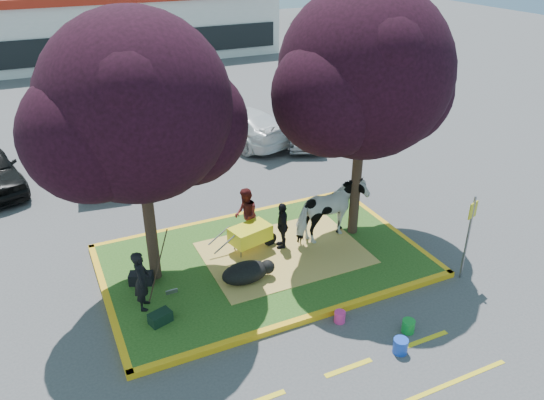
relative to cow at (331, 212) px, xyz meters
name	(u,v)px	position (x,y,z in m)	size (l,w,h in m)	color
ground	(264,263)	(-2.09, -0.13, -1.02)	(90.00, 90.00, 0.00)	#424244
median_island	(264,261)	(-2.09, -0.13, -0.95)	(8.00, 5.00, 0.15)	#214B17
curb_near	(310,318)	(-2.09, -2.71, -0.95)	(8.30, 0.16, 0.15)	#F5B014
curb_far	(229,218)	(-2.09, 2.45, -0.95)	(8.30, 0.16, 0.15)	#F5B014
curb_left	(108,301)	(-6.17, -0.13, -0.95)	(0.16, 5.30, 0.15)	#F5B014
curb_right	(389,228)	(1.99, -0.13, -0.95)	(0.16, 5.30, 0.15)	#F5B014
straw_bedding	(284,253)	(-1.49, -0.13, -0.87)	(4.20, 3.00, 0.01)	#D8B959
tree_purple_left	(138,116)	(-4.87, 0.25, 3.34)	(5.06, 4.20, 6.51)	black
tree_purple_right	(365,80)	(0.83, 0.05, 3.54)	(5.30, 4.40, 6.82)	black
fire_lane_stripe_b	(348,368)	(-2.09, -4.33, -1.02)	(1.10, 0.12, 0.01)	yellow
fire_lane_stripe_c	(427,339)	(-0.09, -4.33, -1.02)	(1.10, 0.12, 0.01)	yellow
retail_building	(123,22)	(-0.09, 27.86, 1.23)	(20.40, 8.40, 4.40)	silver
cow	(331,212)	(0.00, 0.00, 0.00)	(0.94, 2.06, 1.74)	white
calf	(245,273)	(-2.93, -0.88, -0.61)	(1.20, 0.68, 0.52)	black
handler	(142,280)	(-5.42, -0.81, -0.13)	(0.54, 0.35, 1.48)	black
visitor_a	(246,215)	(-2.13, 0.98, -0.10)	(0.75, 0.59, 1.54)	#4D1616
visitor_b	(282,225)	(-1.39, 0.19, -0.20)	(0.79, 0.33, 1.34)	black
wheelbarrow	(251,234)	(-2.24, 0.39, -0.37)	(1.94, 0.88, 0.73)	black
gear_bag_dark	(141,278)	(-5.29, 0.14, -0.73)	(0.57, 0.31, 0.29)	black
gear_bag_green	(160,318)	(-5.23, -1.50, -0.74)	(0.49, 0.31, 0.26)	black
sign_post	(469,229)	(2.21, -2.85, 0.40)	(0.32, 0.12, 2.32)	slate
bucket_green	(408,326)	(-0.31, -3.95, -0.87)	(0.28, 0.28, 0.31)	#169532
bucket_pink	(340,317)	(-1.51, -3.02, -0.88)	(0.26, 0.26, 0.27)	#F2358C
bucket_blue	(400,346)	(-0.87, -4.40, -0.85)	(0.32, 0.32, 0.34)	blue
car_silver	(100,154)	(-5.02, 7.64, -0.24)	(1.66, 4.76, 1.57)	#ACAEB4
car_red	(166,143)	(-2.52, 8.15, -0.41)	(2.02, 4.38, 1.22)	maroon
car_white	(239,125)	(0.69, 8.57, -0.30)	(2.01, 4.95, 1.44)	white
car_grey	(304,126)	(3.15, 7.47, -0.37)	(1.38, 3.96, 1.30)	slate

